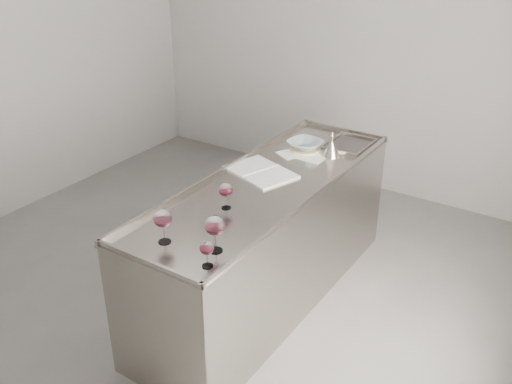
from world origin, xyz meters
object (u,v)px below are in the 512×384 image
Objects in this scene: wine_glass_middle at (226,190)px; wine_glass_left at (163,219)px; wine_glass_small at (207,249)px; counter at (267,241)px; notebook at (260,172)px; ceramic_bowl at (305,144)px; wine_glass_right at (215,226)px; wine_funnel at (331,148)px.

wine_glass_left is at bearing -95.65° from wine_glass_middle.
wine_glass_left is 1.34× the size of wine_glass_small.
counter is 4.30× the size of notebook.
wine_glass_middle is (-0.02, -0.45, 0.59)m from counter.
wine_glass_middle is 0.68× the size of ceramic_bowl.
wine_glass_right is at bearing -60.55° from wine_glass_middle.
wine_glass_left is 0.52m from wine_glass_middle.
wine_glass_small is at bearing -75.04° from counter.
wine_glass_right reaches higher than wine_glass_middle.
notebook is (-0.41, 1.14, -0.10)m from wine_glass_small.
wine_funnel is at bearing 81.31° from wine_glass_middle.
counter is 9.54× the size of ceramic_bowl.
counter is at bearing 86.86° from wine_glass_middle.
wine_glass_right is 1.10× the size of wine_funnel.
wine_glass_left is 1.65m from wine_funnel.
ceramic_bowl is at bearing 96.16° from counter.
notebook is at bearing 109.77° from wine_glass_small.
wine_glass_right is at bearing -79.27° from ceramic_bowl.
wine_glass_right reaches higher than ceramic_bowl.
wine_funnel is at bearing 94.38° from wine_glass_small.
counter is 11.14× the size of wine_glass_right.
notebook is (-0.36, 1.00, -0.15)m from wine_glass_right.
wine_glass_middle is at bearing 84.35° from wine_glass_left.
wine_glass_small reaches higher than ceramic_bowl.
wine_glass_small is 0.27× the size of notebook.
wine_glass_right is at bearing 16.00° from wine_glass_left.
wine_glass_middle reaches higher than ceramic_bowl.
wine_funnel is (0.21, 0.02, 0.01)m from ceramic_bowl.
wine_glass_right is 0.86× the size of ceramic_bowl.
counter is 0.51m from notebook.
wine_glass_right is (0.30, 0.08, 0.01)m from wine_glass_left.
wine_glass_left is 0.36m from wine_glass_small.
counter is at bearing 104.96° from wine_glass_small.
wine_glass_small reaches higher than counter.
wine_glass_right is 0.39× the size of notebook.
wine_glass_right reaches higher than counter.
wine_glass_right reaches higher than wine_glass_small.
notebook is at bearing 101.14° from wine_glass_middle.
wine_funnel reaches higher than wine_glass_small.
notebook is at bearing -97.16° from ceramic_bowl.
ceramic_bowl is (-0.04, 1.09, -0.07)m from wine_glass_middle.
ceramic_bowl reaches higher than notebook.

